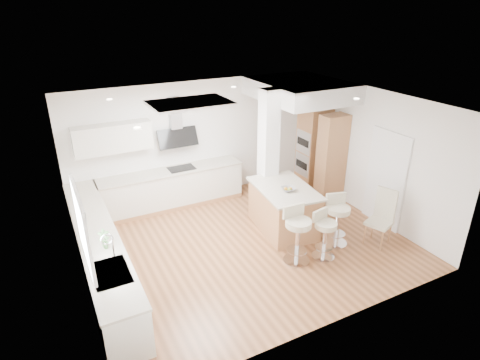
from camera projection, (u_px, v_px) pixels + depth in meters
ground at (246, 243)px, 7.97m from camera, size 6.00×6.00×0.00m
ceiling at (246, 243)px, 7.97m from camera, size 6.00×5.00×0.02m
wall_back at (196, 141)px, 9.43m from camera, size 6.00×0.04×2.80m
wall_left at (74, 215)px, 6.14m from camera, size 0.04×5.00×2.80m
wall_right at (368, 153)px, 8.66m from camera, size 0.04×5.00×2.80m
skylight at (190, 103)px, 7.00m from camera, size 4.10×2.10×0.06m
window_left at (82, 225)px, 5.31m from camera, size 0.06×1.28×1.07m
doorway_right at (386, 180)px, 8.32m from camera, size 0.05×1.00×2.10m
counter_left at (100, 254)px, 6.84m from camera, size 0.63×4.50×1.35m
counter_back at (164, 180)px, 9.11m from camera, size 3.62×0.63×2.50m
pillar at (268, 154)px, 8.61m from camera, size 0.35×0.35×2.80m
soffit at (300, 90)px, 8.93m from camera, size 1.78×2.20×0.40m
oven_column at (320, 153)px, 9.66m from camera, size 0.63×1.21×2.10m
peninsula at (283, 208)px, 8.30m from camera, size 1.20×1.68×1.03m
bar_stool_a at (297, 232)px, 7.19m from camera, size 0.50×0.50×1.09m
bar_stool_b at (324, 232)px, 7.34m from camera, size 0.50×0.50×0.95m
bar_stool_c at (337, 217)px, 7.74m from camera, size 0.58×0.58×1.03m
dining_chair at (382, 215)px, 7.80m from camera, size 0.56×0.56×1.13m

